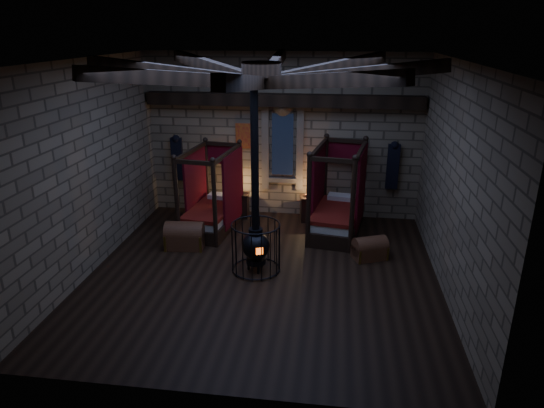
# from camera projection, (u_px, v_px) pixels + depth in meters

# --- Properties ---
(room) EXTENTS (7.02, 7.02, 4.29)m
(room) POSITION_uv_depth(u_px,v_px,m) (262.00, 86.00, 8.68)
(room) COLOR black
(room) RESTS_ON ground
(bed_left) EXTENTS (1.24, 2.03, 2.01)m
(bed_left) POSITION_uv_depth(u_px,v_px,m) (213.00, 210.00, 11.96)
(bed_left) COLOR black
(bed_left) RESTS_ON ground
(bed_right) EXTENTS (1.39, 2.19, 2.14)m
(bed_right) POSITION_uv_depth(u_px,v_px,m) (337.00, 212.00, 11.74)
(bed_right) COLOR black
(bed_right) RESTS_ON ground
(trunk_left) EXTENTS (0.90, 0.61, 0.63)m
(trunk_left) POSITION_uv_depth(u_px,v_px,m) (185.00, 236.00, 11.00)
(trunk_left) COLOR brown
(trunk_left) RESTS_ON ground
(trunk_right) EXTENTS (0.81, 0.68, 0.51)m
(trunk_right) POSITION_uv_depth(u_px,v_px,m) (370.00, 249.00, 10.49)
(trunk_right) COLOR brown
(trunk_right) RESTS_ON ground
(nightstand_left) EXTENTS (0.41, 0.40, 0.79)m
(nightstand_left) POSITION_uv_depth(u_px,v_px,m) (241.00, 205.00, 12.75)
(nightstand_left) COLOR black
(nightstand_left) RESTS_ON ground
(nightstand_right) EXTENTS (0.47, 0.45, 0.72)m
(nightstand_right) POSITION_uv_depth(u_px,v_px,m) (308.00, 208.00, 12.51)
(nightstand_right) COLOR black
(nightstand_right) RESTS_ON ground
(stove) EXTENTS (1.01, 1.01, 4.05)m
(stove) POSITION_uv_depth(u_px,v_px,m) (256.00, 243.00, 9.83)
(stove) COLOR black
(stove) RESTS_ON ground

